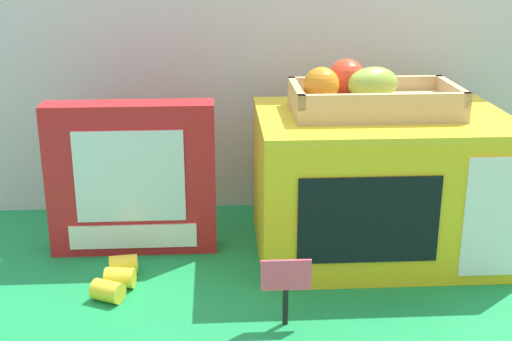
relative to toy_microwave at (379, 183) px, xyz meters
The scene contains 7 objects.
ground_plane 0.24m from the toy_microwave, behind, with size 1.70×1.70×0.00m, color #198C47.
display_back_panel 0.37m from the toy_microwave, 132.30° to the left, with size 1.61×0.03×0.62m, color silver.
toy_microwave is the anchor object (origin of this frame).
food_groups_crate 0.15m from the toy_microwave, 167.64° to the left, with size 0.27×0.15×0.09m.
cookie_set_box 0.42m from the toy_microwave, behind, with size 0.28×0.06×0.26m.
price_sign 0.31m from the toy_microwave, 127.00° to the right, with size 0.07×0.01×0.10m.
loose_toy_banana 0.46m from the toy_microwave, 164.69° to the right, with size 0.06×0.13×0.03m.
Camera 1 is at (-0.06, -1.09, 0.52)m, focal length 48.46 mm.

